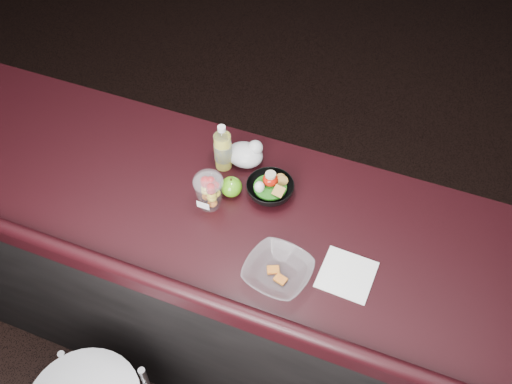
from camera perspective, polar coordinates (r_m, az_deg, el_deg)
room_shell at (r=1.18m, az=-13.29°, el=13.45°), size 8.00×8.00×8.00m
counter at (r=2.34m, az=-3.80°, el=-8.75°), size 4.06×0.71×1.02m
lemonade_bottle at (r=1.97m, az=-3.33°, el=4.22°), size 0.06×0.06×0.19m
fruit_cup at (r=1.86m, az=-4.73°, el=0.20°), size 0.10×0.10×0.14m
green_apple at (r=1.92m, az=-2.49°, el=0.52°), size 0.07×0.07×0.08m
plastic_bag at (r=2.00m, az=-0.98°, el=3.83°), size 0.13×0.11×0.10m
snack_bowl at (r=1.92m, az=1.39°, el=0.39°), size 0.17×0.17×0.09m
takeout_bowl at (r=1.73m, az=2.20°, el=-7.98°), size 0.23×0.23×0.05m
paper_napkin at (r=1.77m, az=9.06°, el=-8.15°), size 0.17×0.17×0.00m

